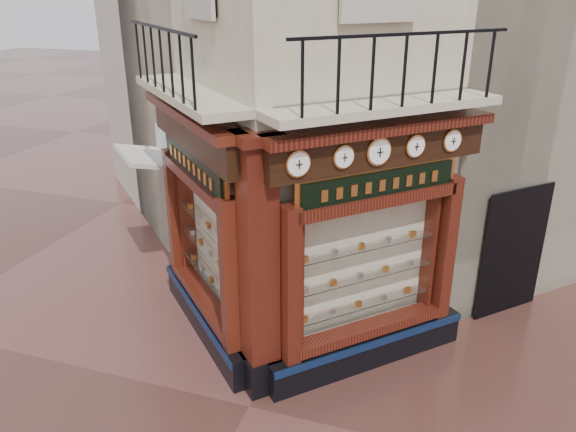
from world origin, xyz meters
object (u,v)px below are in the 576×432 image
at_px(clock_c, 379,152).
at_px(clock_d, 415,146).
at_px(signboard_left, 193,165).
at_px(signboard_right, 380,184).
at_px(corner_pilaster, 259,273).
at_px(awning, 158,275).
at_px(clock_b, 343,157).
at_px(clock_a, 298,164).
at_px(clock_e, 452,141).

relative_size(clock_c, clock_d, 1.21).
height_order(signboard_left, signboard_right, signboard_left).
distance_m(corner_pilaster, signboard_left, 2.12).
bearing_deg(awning, clock_b, -161.54).
height_order(clock_a, awning, clock_a).
height_order(clock_d, clock_e, clock_e).
distance_m(corner_pilaster, clock_d, 2.83).
distance_m(clock_b, clock_c, 0.56).
bearing_deg(clock_e, clock_d, -180.00).
bearing_deg(clock_d, clock_a, -180.00).
bearing_deg(clock_b, clock_e, 0.00).
bearing_deg(corner_pilaster, clock_e, -8.36).
height_order(corner_pilaster, awning, corner_pilaster).
bearing_deg(corner_pilaster, awning, 96.72).
bearing_deg(signboard_right, clock_a, -175.37).
bearing_deg(awning, clock_c, -155.60).
bearing_deg(signboard_left, awning, 4.21).
bearing_deg(corner_pilaster, clock_d, -10.80).
xyz_separation_m(corner_pilaster, signboard_right, (1.46, 1.01, 1.15)).
height_order(clock_c, clock_d, clock_c).
bearing_deg(clock_b, corner_pilaster, 158.03).
xyz_separation_m(clock_b, signboard_left, (-2.51, 0.57, -0.52)).
bearing_deg(clock_c, corner_pilaster, 165.22).
bearing_deg(clock_a, clock_d, 0.00).
distance_m(clock_c, awning, 6.28).
xyz_separation_m(clock_b, clock_c, (0.40, 0.40, -0.00)).
height_order(clock_c, signboard_left, clock_c).
distance_m(corner_pilaster, signboard_right, 2.12).
distance_m(corner_pilaster, clock_c, 2.37).
relative_size(clock_c, clock_e, 1.19).
xyz_separation_m(clock_c, awning, (-4.80, 1.80, -3.62)).
xyz_separation_m(corner_pilaster, clock_b, (1.05, 0.45, 1.67)).
distance_m(signboard_left, signboard_right, 2.92).
xyz_separation_m(clock_b, clock_e, (1.31, 1.31, 0.00)).
xyz_separation_m(clock_a, signboard_right, (0.89, 1.04, -0.52)).
distance_m(clock_d, signboard_right, 0.72).
bearing_deg(signboard_left, corner_pilaster, -169.75).
relative_size(corner_pilaster, clock_b, 12.34).
distance_m(clock_b, awning, 6.11).
xyz_separation_m(corner_pilaster, signboard_left, (-1.46, 1.01, 1.15)).
relative_size(clock_d, awning, 0.21).
relative_size(clock_a, clock_e, 1.07).
xyz_separation_m(signboard_left, signboard_right, (2.92, -0.00, 0.00)).
bearing_deg(signboard_left, clock_d, -130.44).
distance_m(clock_b, signboard_left, 2.63).
bearing_deg(awning, signboard_right, -153.73).
bearing_deg(signboard_left, clock_b, -147.73).
bearing_deg(signboard_right, clock_d, -12.78).
bearing_deg(awning, signboard_left, -175.79).
distance_m(clock_a, clock_e, 2.52).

